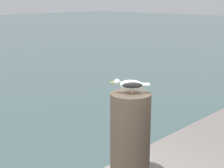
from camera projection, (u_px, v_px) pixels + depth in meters
mooring_post at (130, 139)px, 3.43m from camera, size 0.40×0.40×0.96m
seagull at (130, 84)px, 3.29m from camera, size 0.31×0.32×0.14m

